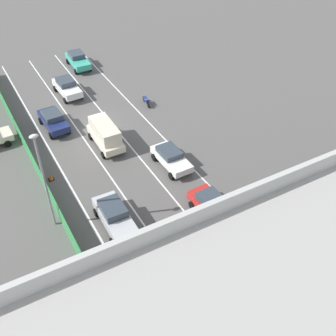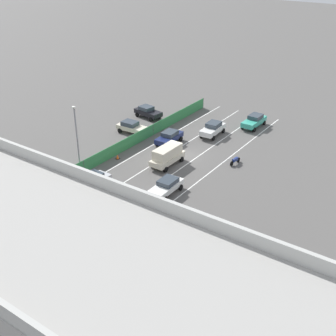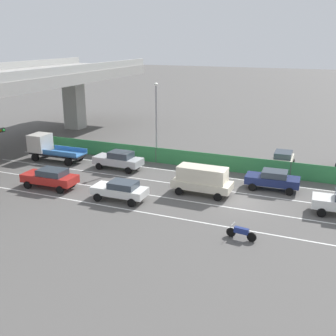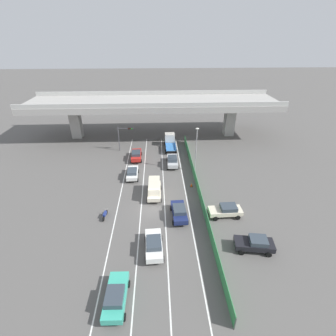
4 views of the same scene
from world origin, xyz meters
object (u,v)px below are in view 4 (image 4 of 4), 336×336
object	(u,v)px
car_van_cream	(154,188)
traffic_light	(124,134)
car_hatchback_white	(132,173)
car_taxi_teal	(116,296)
traffic_cone	(191,185)
parked_sedan_cream	(226,210)
car_sedan_red	(136,155)
parked_sedan_dark	(255,243)
car_sedan_silver	(172,160)
street_lamp	(196,146)
car_sedan_white	(154,245)
flatbed_truck_blue	(170,141)
car_sedan_navy	(179,212)
motorcycle	(105,215)

from	to	relation	value
car_van_cream	traffic_light	bearing A→B (deg)	110.71
car_hatchback_white	car_taxi_teal	size ratio (longest dim) A/B	0.93
car_hatchback_white	traffic_cone	xyz separation A→B (m)	(9.44, -3.20, -0.61)
parked_sedan_cream	traffic_cone	distance (m)	8.05
car_sedan_red	traffic_cone	distance (m)	13.59
parked_sedan_cream	parked_sedan_dark	bearing A→B (deg)	-73.70
parked_sedan_cream	traffic_cone	size ratio (longest dim) A/B	7.66
car_hatchback_white	car_sedan_silver	xyz separation A→B (m)	(6.88, 3.99, 0.08)
car_van_cream	traffic_cone	distance (m)	6.27
traffic_light	street_lamp	world-z (taller)	street_lamp
car_van_cream	car_taxi_teal	bearing A→B (deg)	-101.38
car_sedan_white	flatbed_truck_blue	bearing A→B (deg)	83.49
car_hatchback_white	car_taxi_teal	distance (m)	21.83
car_sedan_navy	traffic_cone	distance (m)	7.68
car_sedan_white	car_sedan_navy	world-z (taller)	car_sedan_white
car_taxi_teal	traffic_light	distance (m)	32.74
car_sedan_white	car_sedan_silver	bearing A→B (deg)	80.82
parked_sedan_dark	street_lamp	distance (m)	18.85
car_van_cream	motorcycle	size ratio (longest dim) A/B	2.44
car_sedan_silver	flatbed_truck_blue	size ratio (longest dim) A/B	0.80
parked_sedan_dark	traffic_cone	bearing A→B (deg)	112.18
street_lamp	traffic_cone	bearing A→B (deg)	-103.92
car_taxi_teal	traffic_light	size ratio (longest dim) A/B	0.91
car_hatchback_white	street_lamp	xyz separation A→B (m)	(10.67, 1.76, 3.84)
car_van_cream	car_taxi_teal	distance (m)	16.79
car_hatchback_white	street_lamp	size ratio (longest dim) A/B	0.55
car_sedan_red	street_lamp	xyz separation A→B (m)	(10.47, -4.98, 3.80)
traffic_light	parked_sedan_cream	bearing A→B (deg)	-53.72
street_lamp	car_sedan_navy	bearing A→B (deg)	-107.33
car_van_cream	parked_sedan_cream	world-z (taller)	car_van_cream
car_sedan_white	parked_sedan_cream	bearing A→B (deg)	30.86
car_van_cream	car_taxi_teal	size ratio (longest dim) A/B	1.03
car_hatchback_white	car_sedan_navy	distance (m)	12.48
flatbed_truck_blue	parked_sedan_dark	bearing A→B (deg)	-74.51
car_sedan_red	car_hatchback_white	size ratio (longest dim) A/B	1.10
traffic_light	traffic_cone	distance (m)	18.57
car_sedan_navy	parked_sedan_cream	bearing A→B (deg)	0.40
motorcycle	parked_sedan_cream	world-z (taller)	parked_sedan_cream
parked_sedan_dark	street_lamp	size ratio (longest dim) A/B	0.57
car_sedan_silver	car_sedan_red	bearing A→B (deg)	157.60
car_sedan_navy	motorcycle	world-z (taller)	car_sedan_navy
motorcycle	street_lamp	bearing A→B (deg)	41.30
car_sedan_white	flatbed_truck_blue	distance (m)	28.41
car_sedan_silver	car_sedan_navy	bearing A→B (deg)	-90.01
car_hatchback_white	flatbed_truck_blue	distance (m)	14.04
flatbed_truck_blue	car_sedan_white	bearing A→B (deg)	-96.51
car_sedan_white	traffic_cone	distance (m)	14.05
parked_sedan_dark	traffic_cone	distance (m)	14.10
car_hatchback_white	car_sedan_white	world-z (taller)	car_sedan_white
car_sedan_silver	parked_sedan_cream	xyz separation A→B (m)	(6.16, -14.36, -0.06)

